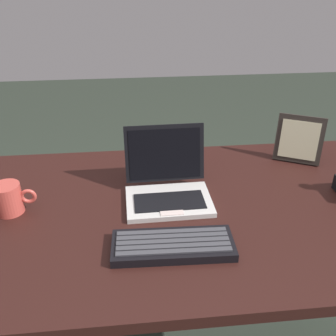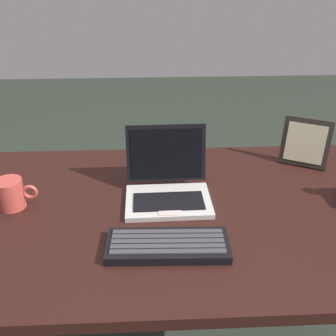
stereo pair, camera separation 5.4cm
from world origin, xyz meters
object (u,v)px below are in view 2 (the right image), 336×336
Objects in this scene: laptop_front at (168,186)px; external_keyboard at (168,245)px; photo_frame at (306,143)px; coffee_mug at (12,194)px.

laptop_front reaches higher than external_keyboard.
external_keyboard is 0.65m from photo_frame.
laptop_front reaches higher than coffee_mug.
photo_frame is 0.95m from coffee_mug.
coffee_mug is at bearing -176.69° from laptop_front.
photo_frame reaches higher than coffee_mug.
coffee_mug is at bearing 154.70° from external_keyboard.
external_keyboard is 2.60× the size of coffee_mug.
external_keyboard is 1.84× the size of photo_frame.
laptop_front is 0.82× the size of external_keyboard.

